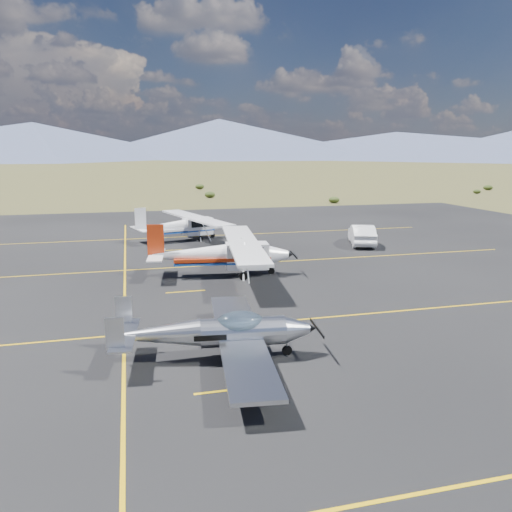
{
  "coord_description": "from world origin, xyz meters",
  "views": [
    {
      "loc": [
        -5.56,
        -17.03,
        7.05
      ],
      "look_at": [
        0.78,
        7.81,
        1.6
      ],
      "focal_mm": 35.0,
      "sensor_mm": 36.0,
      "label": 1
    }
  ],
  "objects_px": {
    "aircraft_low_wing": "(220,333)",
    "aircraft_cessna": "(222,253)",
    "aircraft_plain": "(183,225)",
    "sedan": "(362,235)"
  },
  "relations": [
    {
      "from": "aircraft_low_wing",
      "to": "aircraft_cessna",
      "type": "distance_m",
      "value": 11.65
    },
    {
      "from": "aircraft_plain",
      "to": "sedan",
      "type": "xyz_separation_m",
      "value": [
        12.94,
        -5.19,
        -0.46
      ]
    },
    {
      "from": "aircraft_cessna",
      "to": "sedan",
      "type": "bearing_deg",
      "value": 36.85
    },
    {
      "from": "aircraft_cessna",
      "to": "sedan",
      "type": "relative_size",
      "value": 2.56
    },
    {
      "from": "aircraft_low_wing",
      "to": "sedan",
      "type": "height_order",
      "value": "aircraft_low_wing"
    },
    {
      "from": "aircraft_low_wing",
      "to": "sedan",
      "type": "xyz_separation_m",
      "value": [
        14.22,
        18.25,
        -0.19
      ]
    },
    {
      "from": "aircraft_low_wing",
      "to": "aircraft_cessna",
      "type": "xyz_separation_m",
      "value": [
        2.21,
        11.44,
        0.37
      ]
    },
    {
      "from": "aircraft_cessna",
      "to": "sedan",
      "type": "xyz_separation_m",
      "value": [
        12.0,
        6.82,
        -0.56
      ]
    },
    {
      "from": "aircraft_plain",
      "to": "aircraft_cessna",
      "type": "bearing_deg",
      "value": -101.7
    },
    {
      "from": "aircraft_low_wing",
      "to": "aircraft_plain",
      "type": "bearing_deg",
      "value": 93.21
    }
  ]
}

